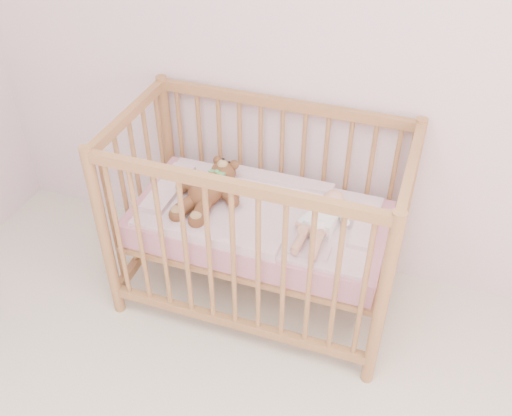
% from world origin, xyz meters
% --- Properties ---
extents(wall_back, '(4.00, 0.02, 2.70)m').
position_xyz_m(wall_back, '(0.00, 2.00, 1.35)').
color(wall_back, silver).
rests_on(wall_back, floor).
extents(crib, '(1.36, 0.76, 1.00)m').
position_xyz_m(crib, '(-0.32, 1.60, 0.50)').
color(crib, '#A37245').
rests_on(crib, floor).
extents(mattress, '(1.22, 0.62, 0.13)m').
position_xyz_m(mattress, '(-0.32, 1.60, 0.49)').
color(mattress, '#CC7F90').
rests_on(mattress, crib).
extents(blanket, '(1.10, 0.58, 0.06)m').
position_xyz_m(blanket, '(-0.32, 1.60, 0.56)').
color(blanket, '#D290A1').
rests_on(blanket, mattress).
extents(baby, '(0.28, 0.50, 0.12)m').
position_xyz_m(baby, '(-0.00, 1.58, 0.64)').
color(baby, white).
rests_on(baby, blanket).
extents(teddy_bear, '(0.40, 0.53, 0.14)m').
position_xyz_m(teddy_bear, '(-0.58, 1.58, 0.65)').
color(teddy_bear, brown).
rests_on(teddy_bear, blanket).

